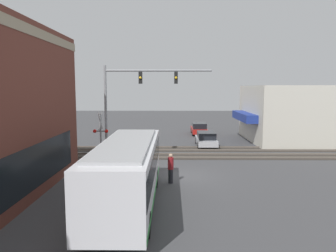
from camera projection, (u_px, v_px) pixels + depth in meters
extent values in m
plane|color=#424244|center=(183.00, 176.00, 20.89)|extent=(120.00, 120.00, 0.00)
cube|color=black|center=(9.00, 181.00, 13.68)|extent=(16.53, 0.12, 2.20)
cube|color=beige|center=(296.00, 114.00, 34.39)|extent=(10.39, 9.67, 5.83)
cube|color=navy|center=(244.00, 116.00, 34.48)|extent=(7.27, 1.20, 0.80)
cube|color=silver|center=(127.00, 171.00, 15.41)|extent=(10.25, 2.55, 2.57)
cube|color=black|center=(127.00, 163.00, 15.36)|extent=(10.04, 2.59, 1.08)
cube|color=#288438|center=(128.00, 194.00, 15.53)|extent=(10.04, 2.58, 0.24)
cube|color=#A5A8AA|center=(127.00, 143.00, 15.25)|extent=(8.71, 2.17, 0.12)
cylinder|color=black|center=(135.00, 179.00, 18.45)|extent=(1.00, 2.57, 1.00)
cylinder|color=black|center=(116.00, 225.00, 12.24)|extent=(1.00, 2.57, 1.00)
cylinder|color=gray|center=(106.00, 113.00, 25.38)|extent=(0.20, 0.20, 7.31)
cylinder|color=gray|center=(158.00, 71.00, 24.96)|extent=(0.16, 8.16, 0.16)
cube|color=black|center=(140.00, 78.00, 25.04)|extent=(0.30, 0.27, 0.90)
sphere|color=yellow|center=(140.00, 78.00, 24.88)|extent=(0.20, 0.20, 0.20)
cube|color=black|center=(176.00, 78.00, 25.01)|extent=(0.30, 0.27, 0.90)
sphere|color=yellow|center=(176.00, 78.00, 24.85)|extent=(0.20, 0.20, 0.20)
cylinder|color=gray|center=(101.00, 138.00, 25.13)|extent=(0.14, 0.14, 3.60)
cube|color=white|center=(100.00, 121.00, 24.98)|extent=(1.41, 0.06, 1.41)
cube|color=white|center=(100.00, 121.00, 24.98)|extent=(1.41, 0.06, 1.41)
cylinder|color=#38383A|center=(101.00, 131.00, 25.07)|extent=(0.08, 0.90, 0.08)
sphere|color=red|center=(106.00, 131.00, 25.01)|extent=(0.28, 0.28, 0.28)
sphere|color=red|center=(95.00, 131.00, 25.02)|extent=(0.28, 0.28, 0.28)
cube|color=#332D28|center=(180.00, 156.00, 26.84)|extent=(2.60, 60.00, 0.03)
cube|color=#6B6056|center=(181.00, 157.00, 26.12)|extent=(0.07, 60.00, 0.15)
cube|color=#6B6056|center=(180.00, 154.00, 27.55)|extent=(0.07, 60.00, 0.15)
cube|color=#332D28|center=(179.00, 149.00, 30.02)|extent=(2.60, 60.00, 0.03)
cube|color=#6B6056|center=(180.00, 150.00, 29.30)|extent=(0.07, 60.00, 0.15)
cube|color=#6B6056|center=(179.00, 147.00, 30.73)|extent=(0.07, 60.00, 0.15)
cube|color=#B7B7BC|center=(206.00, 141.00, 31.58)|extent=(4.52, 1.80, 0.52)
cube|color=black|center=(206.00, 135.00, 31.28)|extent=(2.48, 1.62, 0.63)
cylinder|color=black|center=(204.00, 140.00, 32.99)|extent=(0.64, 1.82, 0.64)
cylinder|color=black|center=(208.00, 145.00, 30.21)|extent=(0.64, 1.82, 0.64)
cube|color=#B21E19|center=(199.00, 130.00, 39.65)|extent=(4.39, 1.80, 0.52)
cube|color=black|center=(199.00, 125.00, 39.37)|extent=(2.42, 1.62, 0.63)
cylinder|color=black|center=(198.00, 130.00, 41.03)|extent=(0.64, 1.82, 0.64)
cylinder|color=black|center=(200.00, 133.00, 38.32)|extent=(0.64, 1.82, 0.64)
cylinder|color=black|center=(171.00, 176.00, 19.28)|extent=(0.28, 0.28, 0.84)
cylinder|color=maroon|center=(171.00, 163.00, 19.19)|extent=(0.34, 0.34, 0.70)
sphere|color=tan|center=(171.00, 156.00, 19.13)|extent=(0.23, 0.23, 0.23)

